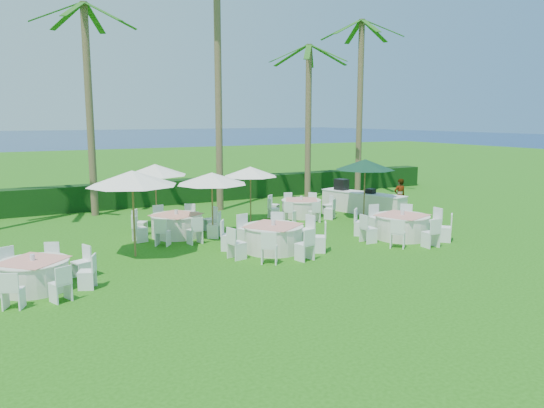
# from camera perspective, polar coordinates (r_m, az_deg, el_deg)

# --- Properties ---
(ground) EXTENTS (120.00, 120.00, 0.00)m
(ground) POSITION_cam_1_polar(r_m,az_deg,el_deg) (16.16, -0.77, -6.30)
(ground) COLOR #1F580F
(ground) RESTS_ON ground
(hedge) EXTENTS (34.00, 1.00, 1.20)m
(hedge) POSITION_cam_1_polar(r_m,az_deg,el_deg) (27.05, -12.58, 1.15)
(hedge) COLOR black
(hedge) RESTS_ON ground
(ocean) EXTENTS (260.00, 260.00, 0.00)m
(ocean) POSITION_cam_1_polar(r_m,az_deg,el_deg) (116.12, -24.82, 6.37)
(ocean) COLOR #07174B
(ocean) RESTS_ON ground
(banquet_table_a) EXTENTS (2.99, 2.99, 0.93)m
(banquet_table_a) POSITION_cam_1_polar(r_m,az_deg,el_deg) (14.87, -24.26, -6.92)
(banquet_table_a) COLOR silver
(banquet_table_a) RESTS_ON ground
(banquet_table_b) EXTENTS (3.45, 3.45, 1.03)m
(banquet_table_b) POSITION_cam_1_polar(r_m,az_deg,el_deg) (17.39, 0.14, -3.62)
(banquet_table_b) COLOR silver
(banquet_table_b) RESTS_ON ground
(banquet_table_c) EXTENTS (3.44, 3.44, 1.03)m
(banquet_table_c) POSITION_cam_1_polar(r_m,az_deg,el_deg) (19.77, 13.80, -2.31)
(banquet_table_c) COLOR silver
(banquet_table_c) RESTS_ON ground
(banquet_table_e) EXTENTS (3.31, 3.31, 0.99)m
(banquet_table_e) POSITION_cam_1_polar(r_m,az_deg,el_deg) (19.82, -10.22, -2.21)
(banquet_table_e) COLOR silver
(banquet_table_e) RESTS_ON ground
(banquet_table_f) EXTENTS (3.06, 3.06, 0.93)m
(banquet_table_f) POSITION_cam_1_polar(r_m,az_deg,el_deg) (23.36, 3.16, -0.40)
(banquet_table_f) COLOR silver
(banquet_table_f) RESTS_ON ground
(umbrella_a) EXTENTS (2.81, 2.81, 2.73)m
(umbrella_a) POSITION_cam_1_polar(r_m,az_deg,el_deg) (16.93, -14.81, 2.70)
(umbrella_a) COLOR brown
(umbrella_a) RESTS_ON ground
(umbrella_b) EXTENTS (2.55, 2.55, 2.41)m
(umbrella_b) POSITION_cam_1_polar(r_m,az_deg,el_deg) (18.98, -6.49, 2.75)
(umbrella_b) COLOR brown
(umbrella_b) RESTS_ON ground
(umbrella_c) EXTENTS (2.50, 2.50, 2.54)m
(umbrella_c) POSITION_cam_1_polar(r_m,az_deg,el_deg) (21.20, -12.47, 3.61)
(umbrella_c) COLOR brown
(umbrella_c) RESTS_ON ground
(umbrella_d) EXTENTS (2.25, 2.25, 2.34)m
(umbrella_d) POSITION_cam_1_polar(r_m,az_deg,el_deg) (21.80, -2.33, 3.50)
(umbrella_d) COLOR brown
(umbrella_d) RESTS_ON ground
(umbrella_green) EXTENTS (2.51, 2.51, 2.59)m
(umbrella_green) POSITION_cam_1_polar(r_m,az_deg,el_deg) (22.80, 9.99, 4.20)
(umbrella_green) COLOR brown
(umbrella_green) RESTS_ON ground
(buffet_table) EXTENTS (2.05, 4.22, 1.47)m
(buffet_table) POSITION_cam_1_polar(r_m,az_deg,el_deg) (24.52, 9.65, 0.21)
(buffet_table) COLOR silver
(buffet_table) RESTS_ON ground
(staff_person) EXTENTS (0.62, 0.45, 1.58)m
(staff_person) POSITION_cam_1_polar(r_m,az_deg,el_deg) (24.97, 13.57, 0.87)
(staff_person) COLOR gray
(staff_person) RESTS_ON ground
(palm_b) EXTENTS (4.40, 3.96, 9.16)m
(palm_b) POSITION_cam_1_polar(r_m,az_deg,el_deg) (24.68, -19.09, 10.44)
(palm_b) COLOR brown
(palm_b) RESTS_ON ground
(palm_c) EXTENTS (4.15, 4.40, 12.73)m
(palm_c) POSITION_cam_1_polar(r_m,az_deg,el_deg) (24.99, -5.84, 15.06)
(palm_c) COLOR brown
(palm_c) RESTS_ON ground
(palm_d) EXTENTS (4.40, 4.11, 8.05)m
(palm_d) POSITION_cam_1_polar(r_m,az_deg,el_deg) (28.14, 3.93, 9.57)
(palm_d) COLOR brown
(palm_d) RESTS_ON ground
(palm_e) EXTENTS (4.32, 4.32, 9.45)m
(palm_e) POSITION_cam_1_polar(r_m,az_deg,el_deg) (29.47, 9.43, 10.86)
(palm_e) COLOR brown
(palm_e) RESTS_ON ground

